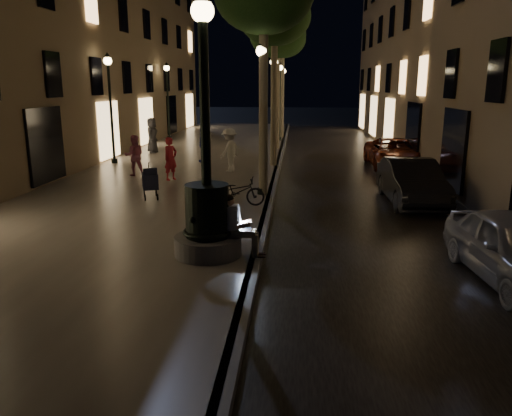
# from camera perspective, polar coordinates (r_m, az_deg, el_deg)

# --- Properties ---
(ground) EXTENTS (120.00, 120.00, 0.00)m
(ground) POSITION_cam_1_polar(r_m,az_deg,el_deg) (23.11, 2.61, 4.82)
(ground) COLOR black
(ground) RESTS_ON ground
(cobble_lane) EXTENTS (6.00, 45.00, 0.02)m
(cobble_lane) POSITION_cam_1_polar(r_m,az_deg,el_deg) (23.20, 10.05, 4.68)
(cobble_lane) COLOR black
(cobble_lane) RESTS_ON ground
(promenade) EXTENTS (8.00, 45.00, 0.20)m
(promenade) POSITION_cam_1_polar(r_m,az_deg,el_deg) (23.58, -7.19, 5.15)
(promenade) COLOR #66605A
(promenade) RESTS_ON ground
(curb_strip) EXTENTS (0.25, 45.00, 0.20)m
(curb_strip) POSITION_cam_1_polar(r_m,az_deg,el_deg) (23.10, 2.61, 5.07)
(curb_strip) COLOR #59595B
(curb_strip) RESTS_ON ground
(building_right) EXTENTS (8.00, 36.00, 15.00)m
(building_right) POSITION_cam_1_polar(r_m,az_deg,el_deg) (27.66, 25.78, 20.63)
(building_right) COLOR #736148
(building_right) RESTS_ON ground
(building_left) EXTENTS (8.00, 36.00, 15.00)m
(building_left) POSITION_cam_1_polar(r_m,az_deg,el_deg) (29.06, -23.08, 20.50)
(building_left) COLOR #736148
(building_left) RESTS_ON ground
(fountain_lamppost) EXTENTS (1.40, 1.40, 5.21)m
(fountain_lamppost) POSITION_cam_1_polar(r_m,az_deg,el_deg) (10.27, -5.60, 0.04)
(fountain_lamppost) COLOR #59595B
(fountain_lamppost) RESTS_ON promenade
(seated_man_laptop) EXTENTS (0.93, 0.31, 1.30)m
(seated_man_laptop) POSITION_cam_1_polar(r_m,az_deg,el_deg) (10.26, -2.20, -1.75)
(seated_man_laptop) COLOR tan
(seated_man_laptop) RESTS_ON promenade
(tree_second) EXTENTS (3.00, 3.00, 7.40)m
(tree_second) POSITION_cam_1_polar(r_m,az_deg,el_deg) (21.99, 2.14, 20.92)
(tree_second) COLOR #6B604C
(tree_second) RESTS_ON promenade
(tree_third) EXTENTS (3.00, 3.00, 7.20)m
(tree_third) POSITION_cam_1_polar(r_m,az_deg,el_deg) (27.94, 2.50, 19.03)
(tree_third) COLOR #6B604C
(tree_third) RESTS_ON promenade
(tree_far) EXTENTS (3.00, 3.00, 7.50)m
(tree_far) POSITION_cam_1_polar(r_m,az_deg,el_deg) (33.93, 3.06, 18.62)
(tree_far) COLOR #6B604C
(tree_far) RESTS_ON promenade
(lamp_curb_a) EXTENTS (0.36, 0.36, 4.81)m
(lamp_curb_a) POSITION_cam_1_polar(r_m,az_deg,el_deg) (15.85, 0.67, 12.39)
(lamp_curb_a) COLOR black
(lamp_curb_a) RESTS_ON promenade
(lamp_curb_b) EXTENTS (0.36, 0.36, 4.81)m
(lamp_curb_b) POSITION_cam_1_polar(r_m,az_deg,el_deg) (23.84, 2.05, 12.92)
(lamp_curb_b) COLOR black
(lamp_curb_b) RESTS_ON promenade
(lamp_curb_c) EXTENTS (0.36, 0.36, 4.81)m
(lamp_curb_c) POSITION_cam_1_polar(r_m,az_deg,el_deg) (31.83, 2.73, 13.18)
(lamp_curb_c) COLOR black
(lamp_curb_c) RESTS_ON promenade
(lamp_curb_d) EXTENTS (0.36, 0.36, 4.81)m
(lamp_curb_d) POSITION_cam_1_polar(r_m,az_deg,el_deg) (39.82, 3.14, 13.33)
(lamp_curb_d) COLOR black
(lamp_curb_d) RESTS_ON promenade
(lamp_left_b) EXTENTS (0.36, 0.36, 4.81)m
(lamp_left_b) POSITION_cam_1_polar(r_m,az_deg,el_deg) (23.30, -16.35, 12.36)
(lamp_left_b) COLOR black
(lamp_left_b) RESTS_ON promenade
(lamp_left_c) EXTENTS (0.36, 0.36, 4.81)m
(lamp_left_c) POSITION_cam_1_polar(r_m,az_deg,el_deg) (32.85, -10.08, 13.01)
(lamp_left_c) COLOR black
(lamp_left_c) RESTS_ON promenade
(stroller) EXTENTS (0.69, 1.10, 1.12)m
(stroller) POSITION_cam_1_polar(r_m,az_deg,el_deg) (15.80, -12.01, 3.05)
(stroller) COLOR black
(stroller) RESTS_ON promenade
(car_second) EXTENTS (1.57, 4.26, 1.39)m
(car_second) POSITION_cam_1_polar(r_m,az_deg,el_deg) (16.36, 17.36, 2.85)
(car_second) COLOR black
(car_second) RESTS_ON ground
(car_third) EXTENTS (2.22, 4.68, 1.29)m
(car_third) POSITION_cam_1_polar(r_m,az_deg,el_deg) (23.51, 15.47, 6.08)
(car_third) COLOR maroon
(car_third) RESTS_ON ground
(pedestrian_red) EXTENTS (0.64, 0.69, 1.59)m
(pedestrian_red) POSITION_cam_1_polar(r_m,az_deg,el_deg) (18.77, -9.73, 5.57)
(pedestrian_red) COLOR red
(pedestrian_red) RESTS_ON promenade
(pedestrian_pink) EXTENTS (0.92, 0.82, 1.57)m
(pedestrian_pink) POSITION_cam_1_polar(r_m,az_deg,el_deg) (19.98, -13.73, 5.85)
(pedestrian_pink) COLOR #C46885
(pedestrian_pink) RESTS_ON promenade
(pedestrian_white) EXTENTS (1.09, 1.30, 1.75)m
(pedestrian_white) POSITION_cam_1_polar(r_m,az_deg,el_deg) (20.38, -3.04, 6.63)
(pedestrian_white) COLOR silver
(pedestrian_white) RESTS_ON promenade
(pedestrian_blue) EXTENTS (0.77, 1.02, 1.61)m
(pedestrian_blue) POSITION_cam_1_polar(r_m,az_deg,el_deg) (22.96, -6.08, 7.23)
(pedestrian_blue) COLOR navy
(pedestrian_blue) RESTS_ON promenade
(pedestrian_dark) EXTENTS (0.59, 0.89, 1.80)m
(pedestrian_dark) POSITION_cam_1_polar(r_m,az_deg,el_deg) (26.58, -11.79, 8.13)
(pedestrian_dark) COLOR #313035
(pedestrian_dark) RESTS_ON promenade
(bicycle) EXTENTS (1.61, 0.63, 0.84)m
(bicycle) POSITION_cam_1_polar(r_m,az_deg,el_deg) (14.64, -2.11, 1.92)
(bicycle) COLOR black
(bicycle) RESTS_ON promenade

